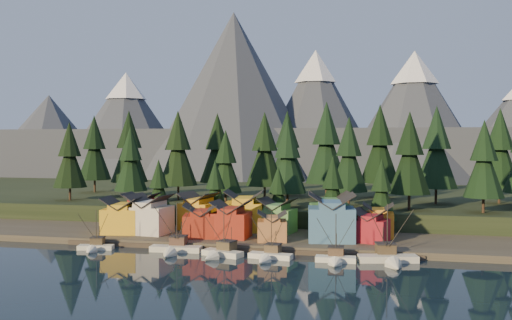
% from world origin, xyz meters
% --- Properties ---
extents(ground, '(500.00, 500.00, 0.00)m').
position_xyz_m(ground, '(0.00, 0.00, 0.00)').
color(ground, black).
rests_on(ground, ground).
extents(shore_strip, '(400.00, 50.00, 1.50)m').
position_xyz_m(shore_strip, '(0.00, 40.00, 0.75)').
color(shore_strip, '#3C362C').
rests_on(shore_strip, ground).
extents(hillside, '(420.00, 100.00, 6.00)m').
position_xyz_m(hillside, '(0.00, 90.00, 3.00)').
color(hillside, black).
rests_on(hillside, ground).
extents(dock, '(80.00, 4.00, 1.00)m').
position_xyz_m(dock, '(0.00, 16.50, 0.50)').
color(dock, '#41382E').
rests_on(dock, ground).
extents(mountain_ridge, '(560.00, 190.00, 90.00)m').
position_xyz_m(mountain_ridge, '(-4.20, 213.59, 26.06)').
color(mountain_ridge, '#4A4E5F').
rests_on(mountain_ridge, ground).
extents(boat_0, '(8.29, 8.76, 9.79)m').
position_xyz_m(boat_0, '(-30.52, 9.62, 1.92)').
color(boat_0, beige).
rests_on(boat_0, ground).
extents(boat_2, '(11.66, 12.56, 11.94)m').
position_xyz_m(boat_2, '(-12.36, 10.97, 2.14)').
color(boat_2, beige).
rests_on(boat_2, ground).
extents(boat_3, '(9.48, 10.08, 11.54)m').
position_xyz_m(boat_3, '(-1.50, 8.99, 2.31)').
color(boat_3, beige).
rests_on(boat_3, ground).
extents(boat_4, '(9.51, 10.15, 10.53)m').
position_xyz_m(boat_4, '(8.97, 8.79, 1.98)').
color(boat_4, silver).
rests_on(boat_4, ground).
extents(boat_5, '(8.34, 9.03, 10.69)m').
position_xyz_m(boat_5, '(22.48, 8.69, 2.15)').
color(boat_5, silver).
rests_on(boat_5, ground).
extents(boat_6, '(12.49, 13.15, 12.88)m').
position_xyz_m(boat_6, '(32.92, 10.66, 2.34)').
color(boat_6, beige).
rests_on(boat_6, ground).
extents(house_front_0, '(9.88, 9.47, 8.80)m').
position_xyz_m(house_front_0, '(-30.98, 24.10, 6.13)').
color(house_front_0, gold).
rests_on(house_front_0, shore_strip).
extents(house_front_1, '(10.11, 9.78, 9.54)m').
position_xyz_m(house_front_1, '(-24.01, 24.88, 6.51)').
color(house_front_1, beige).
rests_on(house_front_1, shore_strip).
extents(house_front_2, '(9.71, 9.75, 7.79)m').
position_xyz_m(house_front_2, '(-10.36, 22.99, 5.59)').
color(house_front_2, maroon).
rests_on(house_front_2, shore_strip).
extents(house_front_3, '(8.56, 8.17, 8.54)m').
position_xyz_m(house_front_3, '(-3.18, 23.85, 5.98)').
color(house_front_3, maroon).
rests_on(house_front_3, shore_strip).
extents(house_front_4, '(7.81, 8.21, 6.67)m').
position_xyz_m(house_front_4, '(6.98, 21.88, 5.01)').
color(house_front_4, '#AB6D3C').
rests_on(house_front_4, shore_strip).
extents(house_front_5, '(11.55, 10.76, 10.80)m').
position_xyz_m(house_front_5, '(20.11, 24.67, 7.17)').
color(house_front_5, '#3D6891').
rests_on(house_front_5, shore_strip).
extents(house_front_6, '(8.82, 8.53, 7.35)m').
position_xyz_m(house_front_6, '(28.86, 25.48, 5.36)').
color(house_front_6, maroon).
rests_on(house_front_6, shore_strip).
extents(house_back_0, '(8.70, 8.38, 9.12)m').
position_xyz_m(house_back_0, '(-29.66, 32.33, 6.29)').
color(house_back_0, maroon).
rests_on(house_back_0, shore_strip).
extents(house_back_1, '(9.87, 9.95, 9.37)m').
position_xyz_m(house_back_1, '(-14.67, 34.25, 6.42)').
color(house_back_1, gold).
rests_on(house_back_1, shore_strip).
extents(house_back_2, '(10.69, 10.02, 10.16)m').
position_xyz_m(house_back_2, '(-2.59, 34.21, 6.84)').
color(house_back_2, gold).
rests_on(house_back_2, shore_strip).
extents(house_back_3, '(9.50, 8.77, 8.45)m').
position_xyz_m(house_back_3, '(5.92, 33.69, 5.94)').
color(house_back_3, '#4C8246').
rests_on(house_back_3, shore_strip).
extents(house_back_4, '(11.22, 10.94, 10.20)m').
position_xyz_m(house_back_4, '(19.04, 33.75, 6.86)').
color(house_back_4, '#4A8548').
rests_on(house_back_4, shore_strip).
extents(house_back_5, '(7.30, 7.38, 7.97)m').
position_xyz_m(house_back_5, '(30.34, 32.27, 5.69)').
color(house_back_5, orange).
rests_on(house_back_5, shore_strip).
extents(tree_hill_0, '(10.27, 10.27, 23.92)m').
position_xyz_m(tree_hill_0, '(-62.00, 52.00, 19.07)').
color(tree_hill_0, '#332319').
rests_on(tree_hill_0, hillside).
extents(tree_hill_1, '(12.04, 12.04, 28.04)m').
position_xyz_m(tree_hill_1, '(-50.00, 68.00, 21.33)').
color(tree_hill_1, '#332319').
rests_on(tree_hill_1, hillside).
extents(tree_hill_2, '(9.58, 9.58, 22.31)m').
position_xyz_m(tree_hill_2, '(-40.00, 48.00, 18.19)').
color(tree_hill_2, '#332319').
rests_on(tree_hill_2, hillside).
extents(tree_hill_3, '(11.75, 11.75, 27.38)m').
position_xyz_m(tree_hill_3, '(-30.00, 60.00, 20.97)').
color(tree_hill_3, '#332319').
rests_on(tree_hill_3, hillside).
extents(tree_hill_4, '(11.68, 11.68, 27.20)m').
position_xyz_m(tree_hill_4, '(-22.00, 75.00, 20.87)').
color(tree_hill_4, '#332319').
rests_on(tree_hill_4, hillside).
extents(tree_hill_5, '(9.12, 9.12, 21.25)m').
position_xyz_m(tree_hill_5, '(-12.00, 50.00, 17.61)').
color(tree_hill_5, '#332319').
rests_on(tree_hill_5, hillside).
extents(tree_hill_6, '(11.56, 11.56, 26.94)m').
position_xyz_m(tree_hill_6, '(-4.00, 65.00, 20.73)').
color(tree_hill_6, '#332319').
rests_on(tree_hill_6, hillside).
extents(tree_hill_7, '(10.37, 10.37, 24.17)m').
position_xyz_m(tree_hill_7, '(6.00, 48.00, 19.21)').
color(tree_hill_7, '#332319').
rests_on(tree_hill_7, hillside).
extents(tree_hill_8, '(12.99, 12.99, 30.26)m').
position_xyz_m(tree_hill_8, '(14.00, 72.00, 22.55)').
color(tree_hill_8, '#332319').
rests_on(tree_hill_8, hillside).
extents(tree_hill_9, '(10.67, 10.67, 24.86)m').
position_xyz_m(tree_hill_9, '(22.00, 55.00, 19.59)').
color(tree_hill_9, '#332319').
rests_on(tree_hill_9, hillside).
extents(tree_hill_10, '(12.77, 12.77, 29.75)m').
position_xyz_m(tree_hill_10, '(30.00, 80.00, 22.27)').
color(tree_hill_10, '#332319').
rests_on(tree_hill_10, hillside).
extents(tree_hill_11, '(11.11, 11.11, 25.88)m').
position_xyz_m(tree_hill_11, '(38.00, 50.00, 20.15)').
color(tree_hill_11, '#332319').
rests_on(tree_hill_11, hillside).
extents(tree_hill_12, '(12.11, 12.11, 28.22)m').
position_xyz_m(tree_hill_12, '(46.00, 66.00, 21.43)').
color(tree_hill_12, '#332319').
rests_on(tree_hill_12, hillside).
extents(tree_hill_13, '(10.08, 10.08, 23.48)m').
position_xyz_m(tree_hill_13, '(56.00, 48.00, 18.83)').
color(tree_hill_13, '#332319').
rests_on(tree_hill_13, hillside).
extents(tree_hill_14, '(11.87, 11.87, 27.65)m').
position_xyz_m(tree_hill_14, '(64.00, 72.00, 21.12)').
color(tree_hill_14, '#332319').
rests_on(tree_hill_14, hillside).
extents(tree_hill_15, '(12.07, 12.07, 28.13)m').
position_xyz_m(tree_hill_15, '(0.00, 82.00, 21.38)').
color(tree_hill_15, '#332319').
rests_on(tree_hill_15, hillside).
extents(tree_hill_16, '(11.62, 11.62, 27.08)m').
position_xyz_m(tree_hill_16, '(-68.00, 78.00, 20.80)').
color(tree_hill_16, '#332319').
rests_on(tree_hill_16, hillside).
extents(tree_shore_0, '(7.58, 7.58, 17.66)m').
position_xyz_m(tree_shore_0, '(-28.00, 40.00, 11.14)').
color(tree_shore_0, '#332319').
rests_on(tree_shore_0, shore_strip).
extents(tree_shore_1, '(7.59, 7.59, 17.67)m').
position_xyz_m(tree_shore_1, '(-12.00, 40.00, 11.15)').
color(tree_shore_1, '#332319').
rests_on(tree_shore_1, shore_strip).
extents(tree_shore_2, '(6.85, 6.85, 15.96)m').
position_xyz_m(tree_shore_2, '(5.00, 40.00, 10.21)').
color(tree_shore_2, '#332319').
rests_on(tree_shore_2, shore_strip).
extents(tree_shore_3, '(8.17, 8.17, 19.03)m').
position_xyz_m(tree_shore_3, '(19.00, 40.00, 11.90)').
color(tree_shore_3, '#332319').
rests_on(tree_shore_3, shore_strip).
extents(tree_shore_4, '(7.84, 7.84, 18.27)m').
position_xyz_m(tree_shore_4, '(31.00, 40.00, 11.48)').
color(tree_shore_4, '#332319').
rests_on(tree_shore_4, shore_strip).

